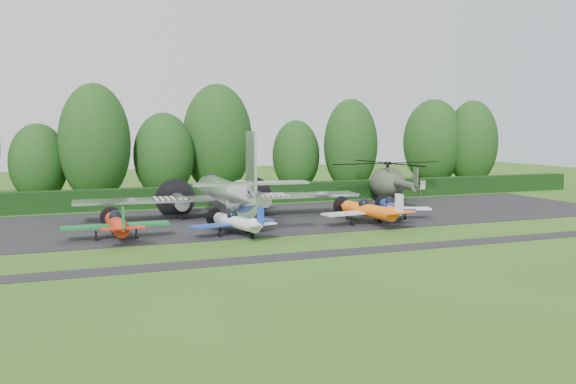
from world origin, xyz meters
name	(u,v)px	position (x,y,z in m)	size (l,w,h in m)	color
ground	(295,238)	(0.00, 0.00, 0.00)	(160.00, 160.00, 0.00)	#305417
apron	(251,219)	(0.00, 10.00, 0.00)	(70.00, 18.00, 0.01)	black
taxiway_verge	(330,254)	(0.00, -6.00, 0.00)	(70.00, 2.00, 0.00)	black
hedgerow	(217,205)	(0.00, 21.00, 0.00)	(90.00, 1.60, 2.00)	black
transport_plane	(226,195)	(-2.23, 10.03, 2.22)	(24.79, 19.01, 7.94)	silver
light_plane_red	(117,224)	(-12.01, 3.68, 1.20)	(7.48, 7.86, 2.87)	red
light_plane_white	(236,222)	(-3.66, 2.32, 1.06)	(6.62, 6.96, 2.54)	silver
light_plane_orange	(369,210)	(7.84, 3.37, 1.23)	(7.69, 8.08, 2.95)	orange
light_plane_blue	(391,207)	(10.95, 5.11, 1.11)	(6.96, 7.32, 2.67)	navy
helicopter	(388,180)	(17.64, 17.10, 2.27)	(13.13, 15.37, 4.23)	#343E2F
sign_board	(429,185)	(25.07, 20.48, 1.22)	(3.20, 0.12, 1.80)	#3F3326
tree_0	(217,139)	(2.84, 31.21, 6.46)	(8.19, 8.19, 12.95)	black
tree_1	(433,142)	(33.72, 32.49, 5.82)	(8.19, 8.19, 11.66)	black
tree_4	(95,143)	(-11.28, 28.16, 6.25)	(7.47, 7.47, 12.52)	black
tree_5	(164,156)	(-3.83, 29.31, 4.75)	(6.73, 6.73, 9.52)	black
tree_6	(351,145)	(18.87, 28.26, 5.65)	(6.59, 6.59, 11.34)	black
tree_7	(472,143)	(38.23, 29.97, 5.73)	(6.89, 6.89, 11.49)	black
tree_8	(296,156)	(12.87, 31.26, 4.36)	(5.86, 5.86, 8.75)	black
tree_10	(38,163)	(-16.87, 29.95, 4.15)	(6.00, 6.00, 8.33)	black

